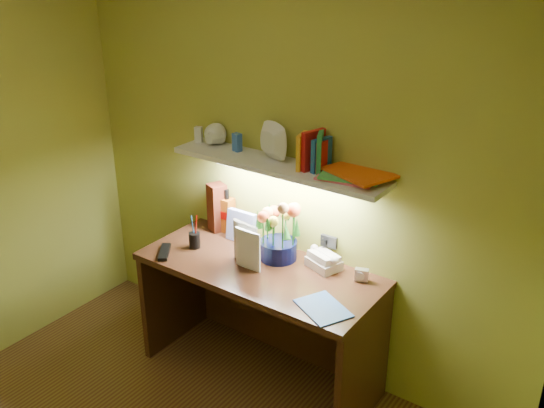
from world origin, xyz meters
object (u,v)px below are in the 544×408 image
Objects in this scene: telephone at (324,259)px; whisky_bottle at (227,211)px; flower_bouquet at (278,228)px; desk_clock at (362,275)px; desk at (260,323)px.

telephone is 0.74m from whisky_bottle.
flower_bouquet is at bearing -149.96° from telephone.
whisky_bottle is at bearing 167.17° from flower_bouquet.
telephone is 0.64× the size of whisky_bottle.
desk_clock is (0.51, 0.05, -0.15)m from flower_bouquet.
flower_bouquet is at bearing 166.59° from desk_clock.
flower_bouquet is 5.25× the size of desk_clock.
desk is at bearing -101.43° from flower_bouquet.
telephone is at bearing 159.79° from desk_clock.
desk_clock reaches higher than desk.
telephone is (0.30, 0.20, 0.43)m from desk.
desk is 7.81× the size of telephone.
flower_bouquet reaches higher than desk.
telephone is (0.27, 0.05, -0.14)m from flower_bouquet.
flower_bouquet is 0.47m from whisky_bottle.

